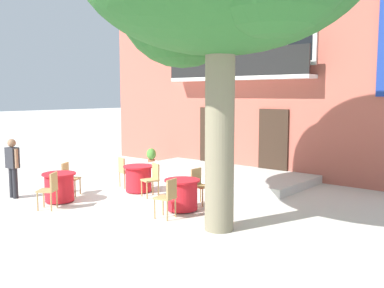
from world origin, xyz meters
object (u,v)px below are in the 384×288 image
at_px(ground_planter_left, 151,156).
at_px(cafe_chair_front_0, 199,184).
at_px(pedestrian_near_entrance, 13,165).
at_px(cafe_chair_near_tree_1, 69,176).
at_px(cafe_table_near_tree, 59,187).
at_px(cafe_chair_middle_0, 125,170).
at_px(cafe_chair_middle_1, 152,178).
at_px(cafe_table_middle, 139,178).
at_px(cafe_chair_front_1, 168,195).
at_px(cafe_table_front, 182,194).
at_px(cafe_chair_near_tree_0, 50,188).

bearing_deg(ground_planter_left, cafe_chair_front_0, -33.27).
distance_m(ground_planter_left, pedestrian_near_entrance, 6.14).
bearing_deg(cafe_chair_front_0, ground_planter_left, 146.73).
height_order(cafe_chair_near_tree_1, pedestrian_near_entrance, pedestrian_near_entrance).
relative_size(cafe_table_near_tree, cafe_chair_front_0, 0.95).
xyz_separation_m(cafe_chair_middle_0, cafe_chair_middle_1, (1.48, -0.31, 0.00)).
height_order(cafe_chair_near_tree_1, cafe_chair_middle_0, same).
bearing_deg(cafe_table_middle, cafe_chair_front_1, -29.94).
height_order(cafe_chair_middle_0, cafe_chair_middle_1, same).
bearing_deg(cafe_table_near_tree, pedestrian_near_entrance, -157.89).
relative_size(cafe_chair_middle_0, cafe_chair_front_1, 1.00).
height_order(cafe_chair_middle_1, ground_planter_left, cafe_chair_middle_1).
bearing_deg(cafe_table_middle, cafe_table_front, -17.22).
relative_size(cafe_chair_near_tree_1, cafe_table_front, 1.05).
relative_size(cafe_table_near_tree, cafe_chair_near_tree_1, 0.95).
bearing_deg(cafe_chair_front_0, cafe_table_middle, -178.92).
xyz_separation_m(cafe_chair_middle_1, cafe_table_front, (1.55, -0.54, -0.14)).
xyz_separation_m(cafe_chair_near_tree_1, cafe_chair_middle_1, (1.91, 1.35, 0.00)).
relative_size(cafe_chair_near_tree_1, cafe_chair_middle_0, 1.00).
bearing_deg(cafe_chair_middle_1, cafe_table_front, -19.09).
height_order(cafe_table_near_tree, cafe_table_middle, same).
height_order(cafe_table_near_tree, cafe_chair_middle_0, cafe_chair_middle_0).
height_order(cafe_chair_near_tree_0, cafe_chair_middle_1, same).
relative_size(cafe_chair_front_0, pedestrian_near_entrance, 0.57).
distance_m(cafe_table_middle, cafe_chair_front_1, 2.88).
xyz_separation_m(cafe_chair_middle_1, pedestrian_near_entrance, (-2.79, -2.50, 0.38)).
xyz_separation_m(cafe_table_near_tree, cafe_table_middle, (0.72, 2.13, 0.00)).
bearing_deg(cafe_chair_near_tree_1, cafe_table_near_tree, -53.40).
bearing_deg(cafe_table_middle, ground_planter_left, 130.51).
xyz_separation_m(cafe_table_near_tree, cafe_chair_front_1, (3.21, 0.69, 0.14)).
bearing_deg(cafe_table_front, cafe_chair_middle_0, 164.38).
xyz_separation_m(cafe_chair_middle_0, pedestrian_near_entrance, (-1.32, -2.81, 0.38)).
bearing_deg(ground_planter_left, pedestrian_near_entrance, -82.14).
bearing_deg(cafe_chair_front_1, cafe_table_front, 105.71).
xyz_separation_m(cafe_chair_middle_0, cafe_chair_front_0, (2.95, -0.10, 0.00)).
bearing_deg(cafe_chair_near_tree_0, cafe_chair_front_1, 24.97).
bearing_deg(cafe_chair_near_tree_1, cafe_table_front, 13.26).
height_order(cafe_table_middle, cafe_chair_front_0, cafe_chair_front_0).
relative_size(cafe_table_near_tree, cafe_chair_near_tree_0, 0.95).
xyz_separation_m(cafe_chair_near_tree_0, cafe_chair_middle_0, (-0.50, 2.84, 0.00)).
bearing_deg(pedestrian_near_entrance, cafe_table_front, 24.31).
bearing_deg(cafe_chair_front_0, cafe_chair_near_tree_0, -131.68).
bearing_deg(ground_planter_left, cafe_table_middle, -49.49).
distance_m(cafe_chair_middle_1, cafe_chair_front_1, 2.16).
relative_size(cafe_chair_middle_1, cafe_chair_front_0, 1.00).
bearing_deg(pedestrian_near_entrance, cafe_chair_front_0, 32.45).
bearing_deg(cafe_table_near_tree, ground_planter_left, 111.49).
bearing_deg(cafe_table_front, cafe_chair_front_0, 95.98).
bearing_deg(cafe_chair_near_tree_0, cafe_table_front, 38.35).
xyz_separation_m(cafe_table_near_tree, cafe_chair_near_tree_0, (0.49, -0.58, 0.14)).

